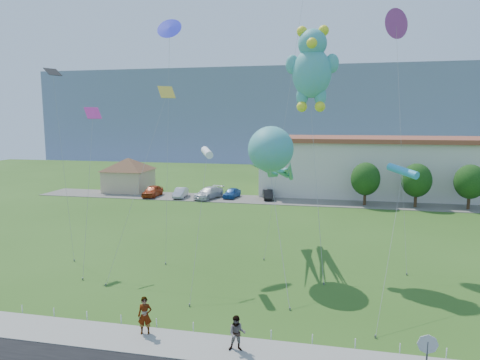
% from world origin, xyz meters
% --- Properties ---
extents(ground, '(160.00, 160.00, 0.00)m').
position_xyz_m(ground, '(0.00, 0.00, 0.00)').
color(ground, '#2C5317').
rests_on(ground, ground).
extents(sidewalk, '(80.00, 2.50, 0.10)m').
position_xyz_m(sidewalk, '(0.00, -2.75, 0.05)').
color(sidewalk, gray).
rests_on(sidewalk, ground).
extents(parking_strip, '(70.00, 6.00, 0.06)m').
position_xyz_m(parking_strip, '(0.00, 35.00, 0.03)').
color(parking_strip, '#59544C').
rests_on(parking_strip, ground).
extents(hill_ridge, '(160.00, 50.00, 25.00)m').
position_xyz_m(hill_ridge, '(0.00, 120.00, 12.50)').
color(hill_ridge, slate).
rests_on(hill_ridge, ground).
extents(pavilion, '(9.20, 9.20, 5.00)m').
position_xyz_m(pavilion, '(-24.00, 38.00, 3.02)').
color(pavilion, tan).
rests_on(pavilion, ground).
extents(warehouse, '(61.00, 15.00, 8.20)m').
position_xyz_m(warehouse, '(26.00, 44.00, 4.12)').
color(warehouse, beige).
rests_on(warehouse, ground).
extents(stop_sign, '(0.80, 0.07, 2.50)m').
position_xyz_m(stop_sign, '(9.50, -4.21, 1.87)').
color(stop_sign, slate).
rests_on(stop_sign, ground).
extents(rope_fence, '(26.05, 0.05, 0.50)m').
position_xyz_m(rope_fence, '(0.00, -1.30, 0.25)').
color(rope_fence, white).
rests_on(rope_fence, ground).
extents(tree_near, '(3.60, 3.60, 5.47)m').
position_xyz_m(tree_near, '(10.00, 34.00, 3.39)').
color(tree_near, '#3F2B19').
rests_on(tree_near, ground).
extents(tree_mid, '(3.60, 3.60, 5.47)m').
position_xyz_m(tree_mid, '(16.00, 34.00, 3.39)').
color(tree_mid, '#3F2B19').
rests_on(tree_mid, ground).
extents(tree_far, '(3.60, 3.60, 5.47)m').
position_xyz_m(tree_far, '(22.00, 34.00, 3.39)').
color(tree_far, '#3F2B19').
rests_on(tree_far, ground).
extents(pedestrian_left, '(0.79, 0.62, 1.90)m').
position_xyz_m(pedestrian_left, '(-3.23, -2.17, 1.05)').
color(pedestrian_left, gray).
rests_on(pedestrian_left, sidewalk).
extents(pedestrian_right, '(0.89, 0.73, 1.67)m').
position_xyz_m(pedestrian_right, '(1.61, -2.76, 0.94)').
color(pedestrian_right, gray).
rests_on(pedestrian_right, sidewalk).
extents(parked_car_red, '(1.91, 4.54, 1.53)m').
position_xyz_m(parked_car_red, '(-18.58, 34.24, 0.83)').
color(parked_car_red, '#AA3814').
rests_on(parked_car_red, parking_strip).
extents(parked_car_silver, '(1.79, 4.13, 1.32)m').
position_xyz_m(parked_car_silver, '(-14.49, 34.31, 0.72)').
color(parked_car_silver, silver).
rests_on(parked_car_silver, parking_strip).
extents(parked_car_white, '(3.66, 5.63, 1.52)m').
position_xyz_m(parked_car_white, '(-10.50, 34.49, 0.82)').
color(parked_car_white, silver).
rests_on(parked_car_white, parking_strip).
extents(parked_car_blue, '(2.10, 4.06, 1.32)m').
position_xyz_m(parked_car_blue, '(-7.52, 35.65, 0.72)').
color(parked_car_blue, '#1C4F9C').
rests_on(parked_car_blue, parking_strip).
extents(parked_car_black, '(2.18, 4.07, 1.27)m').
position_xyz_m(parked_car_black, '(-2.45, 35.54, 0.70)').
color(parked_car_black, black).
rests_on(parked_car_black, parking_strip).
extents(octopus_kite, '(3.70, 13.84, 10.28)m').
position_xyz_m(octopus_kite, '(1.53, 9.98, 7.95)').
color(octopus_kite, '#45A5AC').
rests_on(octopus_kite, ground).
extents(teddy_bear_kite, '(3.88, 6.66, 17.50)m').
position_xyz_m(teddy_bear_kite, '(4.09, 11.77, 14.58)').
color(teddy_bear_kite, '#45A5AC').
rests_on(teddy_bear_kite, ground).
extents(small_kite_black, '(3.54, 3.49, 14.91)m').
position_xyz_m(small_kite_black, '(-15.81, 9.70, 12.66)').
color(small_kite_black, black).
rests_on(small_kite_black, ground).
extents(small_kite_blue, '(2.24, 5.97, 18.78)m').
position_xyz_m(small_kite_blue, '(-7.46, 13.11, 17.65)').
color(small_kite_blue, '#272DDE').
rests_on(small_kite_blue, ground).
extents(small_kite_yellow, '(3.15, 5.93, 13.11)m').
position_xyz_m(small_kite_yellow, '(-6.30, 7.87, 11.15)').
color(small_kite_yellow, yellow).
rests_on(small_kite_yellow, ground).
extents(small_kite_purple, '(1.80, 9.69, 19.37)m').
position_xyz_m(small_kite_purple, '(10.71, 18.10, 18.19)').
color(small_kite_purple, '#B635D5').
rests_on(small_kite_purple, ground).
extents(small_kite_cyan, '(2.41, 9.03, 7.91)m').
position_xyz_m(small_kite_cyan, '(10.13, 7.71, 7.41)').
color(small_kite_cyan, '#2D9ACB').
rests_on(small_kite_cyan, ground).
extents(small_kite_pink, '(2.15, 5.40, 11.65)m').
position_xyz_m(small_kite_pink, '(-11.82, 8.10, 9.96)').
color(small_kite_pink, '#E2328E').
rests_on(small_kite_pink, ground).
extents(small_kite_white, '(0.69, 6.43, 8.98)m').
position_xyz_m(small_kite_white, '(-2.53, 6.69, 8.47)').
color(small_kite_white, white).
rests_on(small_kite_white, ground).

